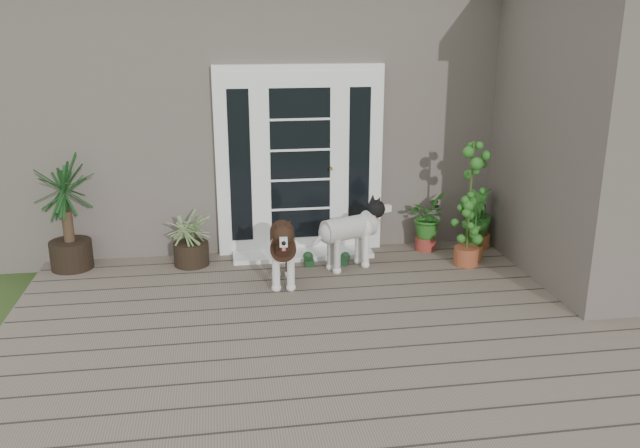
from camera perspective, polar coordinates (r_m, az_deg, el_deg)
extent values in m
cube|color=#6B5B4C|center=(5.86, 3.03, -9.83)|extent=(6.20, 4.60, 0.12)
cube|color=#665E54|center=(9.49, -2.12, 10.08)|extent=(7.40, 4.00, 3.10)
cube|color=#665E54|center=(7.48, 23.85, 6.72)|extent=(1.60, 2.40, 3.10)
cube|color=white|center=(7.52, -1.75, 5.47)|extent=(1.90, 0.14, 2.15)
cube|color=white|center=(7.61, -1.49, -2.60)|extent=(1.60, 0.40, 0.05)
imported|color=#1A5C1A|center=(7.84, 9.17, -0.14)|extent=(0.63, 0.63, 0.59)
imported|color=#1C641F|center=(7.66, 12.99, -0.91)|extent=(0.45, 0.45, 0.56)
imported|color=#1C6521|center=(8.06, 13.54, -0.01)|extent=(0.39, 0.39, 0.57)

